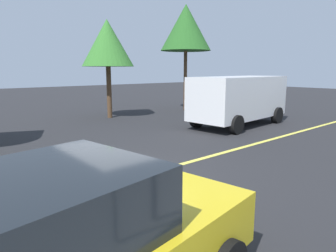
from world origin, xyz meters
TOP-DOWN VIEW (x-y plane):
  - ground_plane at (0.00, 0.00)m, footprint 80.00×80.00m
  - lane_marking_centre at (3.00, 0.00)m, footprint 28.00×0.16m
  - white_van at (7.76, 2.57)m, footprint 5.34×2.59m
  - tree_left_verge at (9.62, 8.04)m, footprint 3.06×3.06m
  - tree_right_verge at (4.42, 8.38)m, footprint 2.64×2.64m

SIDE VIEW (x-z plane):
  - ground_plane at x=0.00m, z-range 0.00..0.00m
  - lane_marking_centre at x=3.00m, z-range 0.00..0.01m
  - white_van at x=7.76m, z-range 0.17..2.37m
  - tree_right_verge at x=4.42m, z-range 1.31..6.32m
  - tree_left_verge at x=9.62m, z-range 1.80..8.17m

